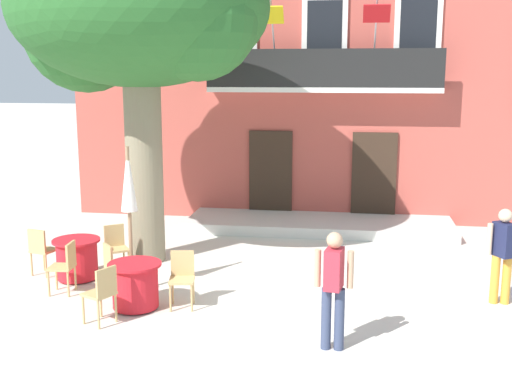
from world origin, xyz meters
TOP-DOWN VIEW (x-y plane):
  - ground_plane at (0.00, 0.00)m, footprint 120.00×120.00m
  - building_facade at (0.51, 6.99)m, footprint 13.00×5.09m
  - entrance_step_platform at (0.51, 4.09)m, footprint 6.37×1.82m
  - plane_tree at (-2.89, 1.14)m, footprint 5.11×4.49m
  - cafe_table_near_tree at (-2.15, -1.48)m, footprint 0.86×0.86m
  - cafe_chair_near_tree_0 at (-2.41, -2.19)m, footprint 0.54×0.54m
  - cafe_chair_near_tree_1 at (-1.42, -1.28)m, footprint 0.46×0.46m
  - cafe_chair_near_tree_2 at (-2.69, -0.96)m, footprint 0.56×0.56m
  - cafe_table_middle at (-3.70, -0.27)m, footprint 0.86×0.86m
  - cafe_chair_middle_0 at (-3.56, -1.01)m, footprint 0.43×0.43m
  - cafe_chair_middle_1 at (-3.14, 0.24)m, footprint 0.56×0.56m
  - cafe_chair_middle_2 at (-4.44, -0.17)m, footprint 0.48×0.48m
  - cafe_umbrella at (-2.46, -0.77)m, footprint 0.44×0.44m
  - pedestrian_near_entrance at (1.05, -2.52)m, footprint 0.53×0.37m
  - pedestrian_mid_plaza at (3.73, -0.35)m, footprint 0.53×0.40m

SIDE VIEW (x-z plane):
  - ground_plane at x=0.00m, z-range 0.00..0.00m
  - entrance_step_platform at x=0.51m, z-range 0.00..0.25m
  - cafe_table_near_tree at x=-2.15m, z-range 0.01..0.77m
  - cafe_table_middle at x=-3.70m, z-range 0.01..0.77m
  - cafe_chair_near_tree_0 at x=-2.41m, z-range 0.07..0.98m
  - cafe_chair_near_tree_1 at x=-1.42m, z-range 0.07..0.98m
  - cafe_chair_near_tree_2 at x=-2.69m, z-range 0.07..0.98m
  - cafe_chair_middle_0 at x=-3.56m, z-range 0.07..0.98m
  - cafe_chair_middle_1 at x=-3.14m, z-range 0.07..0.98m
  - cafe_chair_middle_2 at x=-4.44m, z-range 0.07..0.98m
  - pedestrian_mid_plaza at x=3.73m, z-range 0.10..1.70m
  - pedestrian_near_entrance at x=1.05m, z-range 0.11..1.78m
  - cafe_umbrella at x=-2.46m, z-range 0.39..2.94m
  - building_facade at x=0.51m, z-range 0.00..7.50m
  - plane_tree at x=-2.89m, z-range 1.58..8.03m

